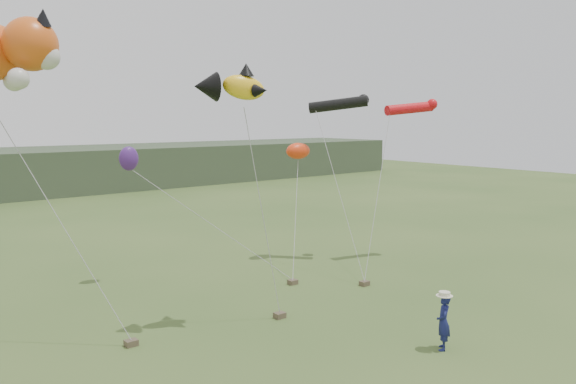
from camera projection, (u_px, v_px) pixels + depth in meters
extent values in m
plane|color=#385123|center=(362.00, 359.00, 16.25)|extent=(120.00, 120.00, 0.00)
imported|color=navy|center=(443.00, 322.00, 16.80)|extent=(0.74, 0.71, 1.70)
cube|color=brown|center=(131.00, 343.00, 17.14)|extent=(0.37, 0.30, 0.19)
cube|color=brown|center=(280.00, 315.00, 19.54)|extent=(0.37, 0.30, 0.19)
cube|color=brown|center=(364.00, 283.00, 23.31)|extent=(0.37, 0.30, 0.19)
cube|color=brown|center=(293.00, 282.00, 23.49)|extent=(0.37, 0.30, 0.19)
sphere|color=#D85516|center=(31.00, 44.00, 16.86)|extent=(1.61, 1.61, 1.61)
cone|color=black|center=(43.00, 17.00, 16.59)|extent=(0.50, 0.61, 0.60)
cone|color=black|center=(40.00, 22.00, 17.39)|extent=(0.50, 0.58, 0.57)
sphere|color=beige|center=(46.00, 56.00, 16.93)|extent=(0.80, 0.80, 0.80)
sphere|color=beige|center=(18.00, 79.00, 16.26)|extent=(0.63, 0.63, 0.63)
sphere|color=beige|center=(14.00, 81.00, 17.33)|extent=(0.63, 0.63, 0.63)
ellipsoid|color=yellow|center=(244.00, 88.00, 18.09)|extent=(1.65, 0.95, 1.00)
cone|color=black|center=(205.00, 87.00, 17.55)|extent=(0.91, 1.07, 0.93)
cone|color=black|center=(246.00, 70.00, 18.08)|extent=(0.52, 0.52, 0.41)
cone|color=black|center=(261.00, 90.00, 17.90)|extent=(0.55, 0.58, 0.41)
cone|color=black|center=(243.00, 92.00, 18.69)|extent=(0.55, 0.58, 0.41)
cylinder|color=black|center=(338.00, 104.00, 27.24)|extent=(2.29, 2.52, 0.87)
sphere|color=black|center=(363.00, 100.00, 27.66)|extent=(0.57, 0.57, 0.57)
cylinder|color=red|center=(410.00, 108.00, 27.37)|extent=(2.72, 1.14, 0.72)
sphere|color=red|center=(432.00, 104.00, 27.76)|extent=(0.53, 0.53, 0.53)
ellipsoid|color=#F03A12|center=(298.00, 151.00, 27.50)|extent=(1.37, 0.80, 0.80)
ellipsoid|color=#471E70|center=(129.00, 159.00, 23.27)|extent=(0.83, 0.55, 1.01)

